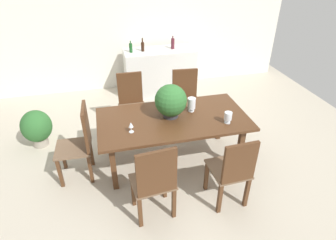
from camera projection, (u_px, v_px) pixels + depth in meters
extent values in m
plane|color=#BCB29E|center=(169.00, 151.00, 4.41)|extent=(7.04, 7.04, 0.00)
cube|color=silver|center=(139.00, 26.00, 5.87)|extent=(6.40, 0.10, 2.60)
cube|color=#4C2D19|center=(173.00, 119.00, 3.85)|extent=(2.04, 1.05, 0.04)
cube|color=#4C2D19|center=(114.00, 167.00, 3.56)|extent=(0.07, 0.07, 0.69)
cube|color=#4C2D19|center=(240.00, 148.00, 3.90)|extent=(0.07, 0.07, 0.69)
cube|color=#4C2D19|center=(110.00, 135.00, 4.18)|extent=(0.07, 0.07, 0.69)
cube|color=#4C2D19|center=(219.00, 120.00, 4.52)|extent=(0.07, 0.07, 0.69)
cube|color=#4C2D19|center=(177.00, 121.00, 4.74)|extent=(0.05, 0.05, 0.45)
cube|color=#4C2D19|center=(199.00, 119.00, 4.79)|extent=(0.05, 0.05, 0.45)
cube|color=#4C2D19|center=(173.00, 111.00, 5.03)|extent=(0.05, 0.05, 0.45)
cube|color=#4C2D19|center=(195.00, 109.00, 5.07)|extent=(0.05, 0.05, 0.45)
cube|color=brown|center=(186.00, 103.00, 4.78)|extent=(0.50, 0.45, 0.03)
cube|color=#4C2D19|center=(185.00, 84.00, 4.80)|extent=(0.43, 0.08, 0.52)
cube|color=#4C2D19|center=(63.00, 155.00, 3.96)|extent=(0.05, 0.05, 0.45)
cube|color=#4C2D19|center=(60.00, 173.00, 3.65)|extent=(0.05, 0.05, 0.45)
cube|color=#4C2D19|center=(91.00, 152.00, 4.02)|extent=(0.05, 0.05, 0.45)
cube|color=#4C2D19|center=(91.00, 169.00, 3.71)|extent=(0.05, 0.05, 0.45)
cube|color=brown|center=(73.00, 148.00, 3.71)|extent=(0.47, 0.46, 0.03)
cube|color=#4C2D19|center=(86.00, 127.00, 3.59)|extent=(0.05, 0.41, 0.58)
cube|color=#4C2D19|center=(165.00, 183.00, 3.49)|extent=(0.05, 0.05, 0.45)
cube|color=#4C2D19|center=(133.00, 191.00, 3.38)|extent=(0.05, 0.05, 0.45)
cube|color=#4C2D19|center=(174.00, 203.00, 3.23)|extent=(0.05, 0.05, 0.45)
cube|color=#4C2D19|center=(140.00, 212.00, 3.11)|extent=(0.05, 0.05, 0.45)
cube|color=brown|center=(152.00, 182.00, 3.18)|extent=(0.51, 0.45, 0.03)
cube|color=#4C2D19|center=(157.00, 173.00, 2.88)|extent=(0.44, 0.08, 0.55)
cube|color=#4C2D19|center=(231.00, 171.00, 3.69)|extent=(0.05, 0.05, 0.45)
cube|color=#4C2D19|center=(206.00, 176.00, 3.60)|extent=(0.05, 0.05, 0.45)
cube|color=#4C2D19|center=(247.00, 192.00, 3.37)|extent=(0.05, 0.05, 0.45)
cube|color=#4C2D19|center=(220.00, 198.00, 3.28)|extent=(0.05, 0.05, 0.45)
cube|color=brown|center=(228.00, 169.00, 3.36)|extent=(0.45, 0.49, 0.03)
cube|color=#4C2D19|center=(240.00, 163.00, 3.05)|extent=(0.39, 0.06, 0.51)
cube|color=#4C2D19|center=(124.00, 128.00, 4.54)|extent=(0.04, 0.04, 0.45)
cube|color=#4C2D19|center=(146.00, 126.00, 4.61)|extent=(0.04, 0.04, 0.45)
cube|color=#4C2D19|center=(122.00, 117.00, 4.84)|extent=(0.04, 0.04, 0.45)
cube|color=#4C2D19|center=(143.00, 115.00, 4.91)|extent=(0.04, 0.04, 0.45)
cube|color=brown|center=(133.00, 109.00, 4.60)|extent=(0.44, 0.44, 0.03)
cube|color=#4C2D19|center=(130.00, 88.00, 4.61)|extent=(0.40, 0.04, 0.54)
cylinder|color=#333338|center=(171.00, 114.00, 3.85)|extent=(0.21, 0.21, 0.08)
sphere|color=#2D662D|center=(171.00, 100.00, 3.74)|extent=(0.43, 0.43, 0.43)
sphere|color=#DB9EB2|center=(177.00, 91.00, 3.87)|extent=(0.05, 0.05, 0.05)
sphere|color=#DB9EB2|center=(160.00, 100.00, 3.75)|extent=(0.06, 0.06, 0.06)
sphere|color=#DB9EB2|center=(179.00, 104.00, 3.71)|extent=(0.06, 0.06, 0.06)
cylinder|color=silver|center=(227.00, 122.00, 3.73)|extent=(0.08, 0.08, 0.01)
cylinder|color=silver|center=(228.00, 121.00, 3.72)|extent=(0.03, 0.03, 0.04)
cylinder|color=silver|center=(228.00, 116.00, 3.68)|extent=(0.10, 0.10, 0.11)
cylinder|color=silver|center=(191.00, 111.00, 3.99)|extent=(0.08, 0.08, 0.01)
cylinder|color=silver|center=(191.00, 109.00, 3.98)|extent=(0.03, 0.03, 0.04)
cylinder|color=silver|center=(192.00, 103.00, 3.93)|extent=(0.11, 0.11, 0.16)
cylinder|color=silver|center=(131.00, 132.00, 3.55)|extent=(0.06, 0.06, 0.00)
cylinder|color=silver|center=(131.00, 129.00, 3.53)|extent=(0.01, 0.01, 0.07)
cone|color=silver|center=(131.00, 125.00, 3.49)|extent=(0.06, 0.06, 0.07)
cube|color=silver|center=(160.00, 72.00, 5.95)|extent=(1.44, 0.62, 0.93)
cylinder|color=#511E28|center=(173.00, 44.00, 5.72)|extent=(0.07, 0.07, 0.21)
cylinder|color=#511E28|center=(173.00, 37.00, 5.66)|extent=(0.02, 0.02, 0.05)
cylinder|color=black|center=(143.00, 47.00, 5.60)|extent=(0.07, 0.07, 0.17)
cylinder|color=black|center=(142.00, 40.00, 5.53)|extent=(0.03, 0.03, 0.09)
cylinder|color=#194C1E|center=(131.00, 48.00, 5.54)|extent=(0.06, 0.06, 0.17)
cylinder|color=#194C1E|center=(130.00, 42.00, 5.48)|extent=(0.02, 0.02, 0.05)
cylinder|color=#9E9384|center=(40.00, 140.00, 4.50)|extent=(0.24, 0.24, 0.17)
ellipsoid|color=#2D662D|center=(36.00, 126.00, 4.36)|extent=(0.46, 0.46, 0.51)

